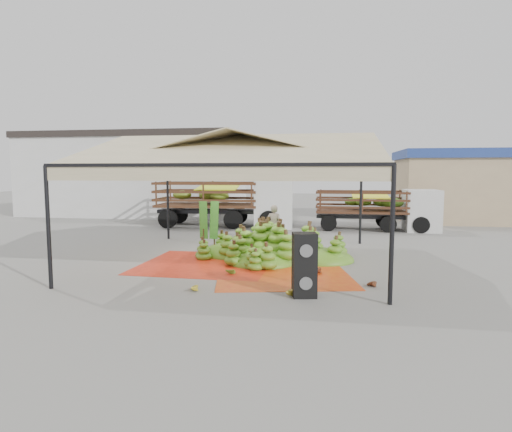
% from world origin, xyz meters
% --- Properties ---
extents(ground, '(90.00, 90.00, 0.00)m').
position_xyz_m(ground, '(0.00, 0.00, 0.00)').
color(ground, slate).
rests_on(ground, ground).
extents(canopy_tent, '(8.10, 8.10, 4.00)m').
position_xyz_m(canopy_tent, '(0.00, 0.00, 3.30)').
color(canopy_tent, black).
rests_on(canopy_tent, ground).
extents(building_white, '(14.30, 6.30, 5.40)m').
position_xyz_m(building_white, '(-10.00, 14.00, 2.71)').
color(building_white, silver).
rests_on(building_white, ground).
extents(building_tan, '(6.30, 5.30, 4.10)m').
position_xyz_m(building_tan, '(10.00, 13.00, 2.07)').
color(building_tan, tan).
rests_on(building_tan, ground).
extents(tarp_left, '(4.04, 3.86, 0.01)m').
position_xyz_m(tarp_left, '(-1.01, -0.66, 0.01)').
color(tarp_left, red).
rests_on(tarp_left, ground).
extents(tarp_right, '(4.29, 4.44, 0.01)m').
position_xyz_m(tarp_right, '(1.44, -1.51, 0.01)').
color(tarp_right, '#CB5513').
rests_on(tarp_right, ground).
extents(banana_heap, '(6.63, 6.08, 1.16)m').
position_xyz_m(banana_heap, '(1.07, 0.69, 0.58)').
color(banana_heap, '#4F7718').
rests_on(banana_heap, ground).
extents(hand_yellow_a, '(0.57, 0.51, 0.21)m').
position_xyz_m(hand_yellow_a, '(-0.56, -3.70, 0.11)').
color(hand_yellow_a, gold).
rests_on(hand_yellow_a, ground).
extents(hand_yellow_b, '(0.52, 0.43, 0.23)m').
position_xyz_m(hand_yellow_b, '(1.72, -3.70, 0.11)').
color(hand_yellow_b, '#B68624').
rests_on(hand_yellow_b, ground).
extents(hand_red_a, '(0.54, 0.46, 0.23)m').
position_xyz_m(hand_red_a, '(2.32, -1.34, 0.11)').
color(hand_red_a, '#522612').
rests_on(hand_red_a, ground).
extents(hand_red_b, '(0.55, 0.50, 0.21)m').
position_xyz_m(hand_red_b, '(3.70, -2.65, 0.10)').
color(hand_red_b, '#5F3115').
rests_on(hand_red_b, ground).
extents(hand_green, '(0.55, 0.54, 0.19)m').
position_xyz_m(hand_green, '(-0.03, -1.76, 0.10)').
color(hand_green, '#427317').
rests_on(hand_green, ground).
extents(hanging_bunches, '(3.24, 0.24, 0.20)m').
position_xyz_m(hanging_bunches, '(2.57, 1.44, 2.62)').
color(hanging_bunches, '#3A6E16').
rests_on(hanging_bunches, ground).
extents(speaker_stack, '(0.61, 0.56, 1.47)m').
position_xyz_m(speaker_stack, '(2.15, -3.70, 0.74)').
color(speaker_stack, black).
rests_on(speaker_stack, ground).
extents(banana_leaves, '(0.96, 1.36, 3.70)m').
position_xyz_m(banana_leaves, '(-1.44, 1.33, 0.00)').
color(banana_leaves, '#307C21').
rests_on(banana_leaves, ground).
extents(vendor, '(0.60, 0.41, 1.60)m').
position_xyz_m(vendor, '(0.68, 2.83, 0.80)').
color(vendor, gray).
rests_on(vendor, ground).
extents(truck_left, '(7.21, 2.85, 2.43)m').
position_xyz_m(truck_left, '(-2.30, 8.64, 1.50)').
color(truck_left, '#532B1B').
rests_on(truck_left, ground).
extents(truck_right, '(5.84, 2.10, 2.00)m').
position_xyz_m(truck_right, '(5.35, 8.38, 1.23)').
color(truck_right, '#4A2918').
rests_on(truck_right, ground).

